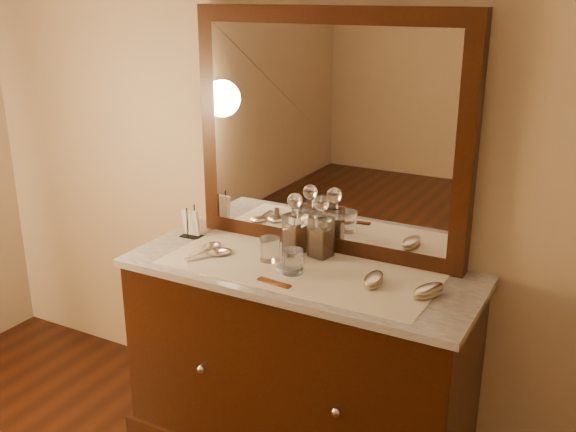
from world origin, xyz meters
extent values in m
plane|color=tan|center=(0.00, 2.25, 1.40)|extent=(4.50, 4.50, 0.00)
cube|color=black|center=(0.00, 1.96, 0.41)|extent=(1.40, 0.55, 0.82)
sphere|color=silver|center=(-0.30, 1.67, 0.45)|extent=(0.04, 0.04, 0.04)
sphere|color=silver|center=(0.30, 1.67, 0.45)|extent=(0.04, 0.04, 0.04)
cube|color=silver|center=(0.00, 1.96, 0.83)|extent=(1.44, 0.59, 0.03)
cube|color=black|center=(0.00, 2.20, 1.35)|extent=(1.20, 0.08, 1.00)
cube|color=white|center=(0.00, 2.17, 1.35)|extent=(1.06, 0.01, 0.86)
cube|color=white|center=(0.00, 1.94, 0.85)|extent=(1.10, 0.45, 0.00)
cylinder|color=white|center=(-0.04, 1.90, 0.86)|extent=(0.08, 0.08, 0.01)
cube|color=brown|center=(-0.01, 1.77, 0.86)|extent=(0.15, 0.04, 0.01)
cube|color=black|center=(-0.59, 2.04, 0.85)|extent=(0.10, 0.06, 0.01)
cylinder|color=black|center=(-0.59, 2.01, 0.92)|extent=(0.01, 0.01, 0.14)
cylinder|color=black|center=(-0.59, 2.06, 0.92)|extent=(0.01, 0.01, 0.14)
cube|color=white|center=(-0.59, 2.04, 0.92)|extent=(0.08, 0.04, 0.12)
cube|color=brown|center=(-0.09, 2.09, 0.91)|extent=(0.08, 0.08, 0.12)
cube|color=white|center=(-0.09, 2.09, 0.94)|extent=(0.10, 0.10, 0.17)
cylinder|color=white|center=(-0.09, 2.09, 1.03)|extent=(0.04, 0.04, 0.03)
sphere|color=white|center=(-0.09, 2.09, 1.08)|extent=(0.08, 0.08, 0.06)
cube|color=brown|center=(0.02, 2.10, 0.91)|extent=(0.08, 0.08, 0.12)
cube|color=white|center=(0.02, 2.10, 0.94)|extent=(0.10, 0.10, 0.17)
cylinder|color=white|center=(0.02, 2.10, 1.04)|extent=(0.04, 0.04, 0.03)
sphere|color=white|center=(0.02, 2.10, 1.09)|extent=(0.08, 0.08, 0.07)
ellipsoid|color=#9C875F|center=(0.32, 1.94, 0.86)|extent=(0.07, 0.15, 0.02)
ellipsoid|color=silver|center=(0.32, 1.94, 0.88)|extent=(0.07, 0.15, 0.02)
ellipsoid|color=#9C875F|center=(0.53, 1.94, 0.87)|extent=(0.12, 0.16, 0.02)
ellipsoid|color=silver|center=(0.53, 1.94, 0.88)|extent=(0.12, 0.16, 0.02)
ellipsoid|color=silver|center=(-0.43, 1.96, 0.86)|extent=(0.08, 0.10, 0.02)
cube|color=silver|center=(-0.44, 1.88, 0.86)|extent=(0.03, 0.12, 0.01)
ellipsoid|color=silver|center=(-0.36, 1.92, 0.86)|extent=(0.12, 0.13, 0.02)
cube|color=silver|center=(-0.40, 1.84, 0.86)|extent=(0.08, 0.13, 0.01)
cylinder|color=white|center=(-0.14, 1.96, 0.90)|extent=(0.09, 0.09, 0.10)
cylinder|color=white|center=(0.00, 1.89, 0.90)|extent=(0.09, 0.09, 0.10)
camera|label=1|loc=(1.12, -0.21, 1.91)|focal=41.29mm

